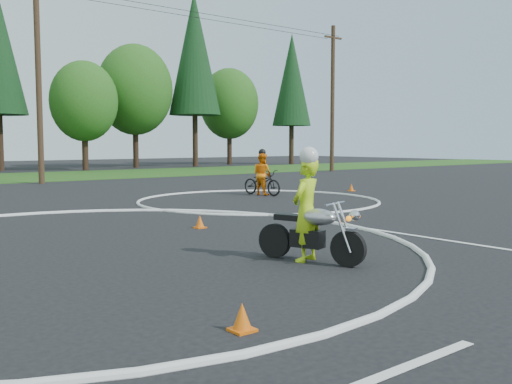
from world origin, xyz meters
TOP-DOWN VIEW (x-y plane):
  - ground at (0.00, 0.00)m, footprint 120.00×120.00m
  - course_markings at (2.17, 4.35)m, footprint 19.05×19.05m
  - primary_motorcycle at (2.46, -0.32)m, footprint 0.82×1.86m
  - rider_primary_grp at (2.44, -0.19)m, footprint 0.72×0.58m
  - rider_second_grp at (9.47, 9.61)m, footprint 0.88×1.88m
  - traffic_cones at (3.78, 2.64)m, footprint 17.24×12.15m
  - treeline at (14.78, 34.61)m, footprint 38.20×8.10m
  - utility_poles at (5.00, 21.00)m, footprint 41.60×1.12m

SIDE VIEW (x-z plane):
  - ground at x=0.00m, z-range 0.00..0.00m
  - course_markings at x=2.17m, z-range -0.05..0.07m
  - traffic_cones at x=3.78m, z-range -0.01..0.29m
  - primary_motorcycle at x=2.46m, z-range -0.01..1.00m
  - rider_second_grp at x=9.47m, z-range -0.26..1.48m
  - rider_primary_grp at x=2.44m, z-range -0.03..1.85m
  - utility_poles at x=5.00m, z-range 0.20..10.20m
  - treeline at x=14.78m, z-range -0.64..13.88m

